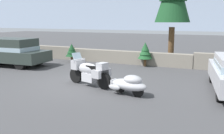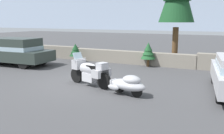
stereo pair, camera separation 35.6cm
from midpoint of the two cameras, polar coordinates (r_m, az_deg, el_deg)
ground_plane at (r=11.31m, az=-7.91°, el=-3.54°), size 80.00×80.00×0.00m
stone_guard_wall at (r=16.02m, az=3.75°, el=2.20°), size 24.00×0.54×0.90m
distant_ridgeline at (r=105.11m, az=21.90°, el=12.58°), size 240.00×80.00×16.00m
touring_motorcycle at (r=10.67m, az=-6.04°, el=-0.92°), size 2.26×1.11×1.33m
car_shaped_trailer at (r=9.38m, az=2.67°, el=-3.78°), size 2.22×1.09×0.76m
suv_at_left_edge at (r=16.57m, az=-22.21°, el=3.19°), size 4.90×2.22×1.63m
pine_sapling_near at (r=16.88m, az=-9.51°, el=3.59°), size 0.81×0.81×1.19m
pine_sapling_farther at (r=15.17m, az=6.71°, el=3.47°), size 0.85×0.85×1.42m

